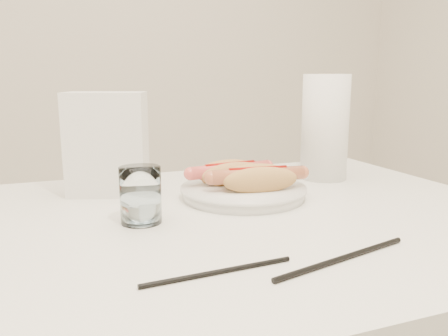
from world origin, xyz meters
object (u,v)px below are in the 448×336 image
object	(u,v)px
plate	(243,193)
napkin_box	(107,144)
hotdog_right	(258,179)
hotdog_left	(230,173)
water_glass	(141,195)
paper_towel_roll	(325,127)
table	(204,249)

from	to	relation	value
plate	napkin_box	world-z (taller)	napkin_box
hotdog_right	napkin_box	size ratio (longest dim) A/B	0.90
hotdog_left	water_glass	distance (m)	0.25
hotdog_left	paper_towel_roll	world-z (taller)	paper_towel_roll
hotdog_right	water_glass	world-z (taller)	water_glass
hotdog_left	napkin_box	bearing A→B (deg)	154.30
table	plate	size ratio (longest dim) A/B	4.84
hotdog_left	hotdog_right	bearing A→B (deg)	-73.64
napkin_box	hotdog_left	bearing A→B (deg)	-0.89
hotdog_left	water_glass	size ratio (longest dim) A/B	1.90
plate	hotdog_right	bearing A→B (deg)	-59.87
table	napkin_box	bearing A→B (deg)	121.02
paper_towel_roll	hotdog_left	bearing A→B (deg)	-168.35
table	water_glass	distance (m)	0.15
water_glass	hotdog_left	bearing A→B (deg)	30.79
hotdog_right	paper_towel_roll	bearing A→B (deg)	34.35
water_glass	paper_towel_roll	size ratio (longest dim) A/B	0.39
table	paper_towel_roll	distance (m)	0.46
table	hotdog_left	bearing A→B (deg)	52.89
hotdog_left	paper_towel_roll	size ratio (longest dim) A/B	0.74
plate	water_glass	world-z (taller)	water_glass
hotdog_left	water_glass	xyz separation A→B (m)	(-0.21, -0.13, 0.00)
hotdog_left	table	bearing A→B (deg)	-132.65
hotdog_right	water_glass	size ratio (longest dim) A/B	1.99
paper_towel_roll	water_glass	bearing A→B (deg)	-159.22
hotdog_left	paper_towel_roll	xyz separation A→B (m)	(0.27, 0.06, 0.08)
water_glass	hotdog_right	bearing A→B (deg)	12.30
table	hotdog_right	world-z (taller)	hotdog_right
table	hotdog_left	xyz separation A→B (m)	(0.10, 0.14, 0.10)
napkin_box	paper_towel_roll	bearing A→B (deg)	15.49
hotdog_left	water_glass	bearing A→B (deg)	-154.75
hotdog_left	napkin_box	distance (m)	0.26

